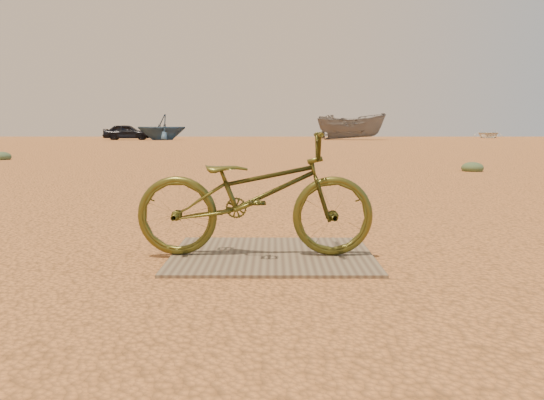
{
  "coord_description": "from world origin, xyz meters",
  "views": [
    {
      "loc": [
        0.58,
        -4.13,
        0.96
      ],
      "look_at": [
        0.56,
        -0.24,
        0.43
      ],
      "focal_mm": 35.0,
      "sensor_mm": 36.0,
      "label": 1
    }
  ],
  "objects_px": {
    "bicycle": "(255,194)",
    "car": "(127,132)",
    "boat_far_right": "(488,134)",
    "boat_mid_right": "(351,127)",
    "plywood_board": "(272,255)",
    "boat_far_left": "(162,127)"
  },
  "relations": [
    {
      "from": "bicycle",
      "to": "car",
      "type": "distance_m",
      "value": 42.86
    },
    {
      "from": "boat_far_right",
      "to": "boat_mid_right",
      "type": "bearing_deg",
      "value": -127.34
    },
    {
      "from": "plywood_board",
      "to": "car",
      "type": "xyz_separation_m",
      "value": [
        -12.37,
        41.04,
        0.65
      ]
    },
    {
      "from": "bicycle",
      "to": "boat_far_left",
      "type": "bearing_deg",
      "value": 13.16
    },
    {
      "from": "plywood_board",
      "to": "boat_far_left",
      "type": "distance_m",
      "value": 41.82
    },
    {
      "from": "plywood_board",
      "to": "boat_far_right",
      "type": "xyz_separation_m",
      "value": [
        22.08,
        51.11,
        0.42
      ]
    },
    {
      "from": "boat_far_right",
      "to": "plywood_board",
      "type": "bearing_deg",
      "value": -91.38
    },
    {
      "from": "plywood_board",
      "to": "boat_mid_right",
      "type": "bearing_deg",
      "value": 80.98
    },
    {
      "from": "bicycle",
      "to": "plywood_board",
      "type": "bearing_deg",
      "value": -77.67
    },
    {
      "from": "bicycle",
      "to": "boat_far_left",
      "type": "height_order",
      "value": "boat_far_left"
    },
    {
      "from": "car",
      "to": "boat_far_left",
      "type": "distance_m",
      "value": 3.06
    },
    {
      "from": "car",
      "to": "boat_far_left",
      "type": "xyz_separation_m",
      "value": [
        3.02,
        -0.29,
        0.42
      ]
    },
    {
      "from": "bicycle",
      "to": "car",
      "type": "height_order",
      "value": "car"
    },
    {
      "from": "plywood_board",
      "to": "boat_mid_right",
      "type": "height_order",
      "value": "boat_mid_right"
    },
    {
      "from": "bicycle",
      "to": "boat_far_right",
      "type": "height_order",
      "value": "bicycle"
    },
    {
      "from": "bicycle",
      "to": "car",
      "type": "xyz_separation_m",
      "value": [
        -12.24,
        41.07,
        0.18
      ]
    },
    {
      "from": "bicycle",
      "to": "boat_far_left",
      "type": "distance_m",
      "value": 41.81
    },
    {
      "from": "car",
      "to": "boat_mid_right",
      "type": "bearing_deg",
      "value": -91.35
    },
    {
      "from": "boat_far_right",
      "to": "boat_far_left",
      "type": "bearing_deg",
      "value": -139.77
    },
    {
      "from": "boat_mid_right",
      "to": "boat_far_right",
      "type": "distance_m",
      "value": 17.94
    },
    {
      "from": "boat_far_left",
      "to": "car",
      "type": "bearing_deg",
      "value": -125.79
    },
    {
      "from": "boat_mid_right",
      "to": "boat_far_right",
      "type": "relative_size",
      "value": 1.39
    }
  ]
}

